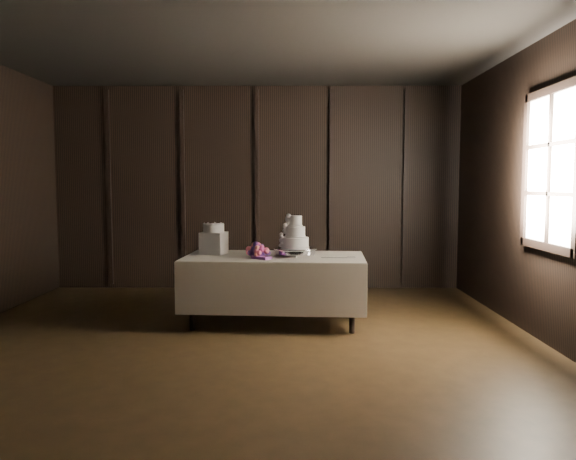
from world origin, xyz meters
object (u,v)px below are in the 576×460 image
at_px(cake_stand, 295,252).
at_px(bouquet, 258,251).
at_px(box_pedestal, 214,243).
at_px(display_table, 275,286).
at_px(wedding_cake, 293,235).
at_px(small_cake, 214,228).

bearing_deg(cake_stand, bouquet, -161.21).
bearing_deg(box_pedestal, display_table, -14.34).
distance_m(display_table, bouquet, 0.47).
relative_size(cake_stand, wedding_cake, 1.35).
xyz_separation_m(wedding_cake, bouquet, (-0.38, -0.12, -0.16)).
bearing_deg(box_pedestal, small_cake, 180.00).
bearing_deg(wedding_cake, box_pedestal, 165.77).
bearing_deg(bouquet, wedding_cake, 17.97).
distance_m(cake_stand, wedding_cake, 0.19).
xyz_separation_m(bouquet, box_pedestal, (-0.52, 0.32, 0.06)).
bearing_deg(small_cake, box_pedestal, 0.00).
bearing_deg(small_cake, cake_stand, -11.19).
relative_size(display_table, box_pedestal, 7.90).
bearing_deg(bouquet, display_table, 38.76).
xyz_separation_m(display_table, small_cake, (-0.70, 0.18, 0.64)).
height_order(cake_stand, box_pedestal, box_pedestal).
relative_size(display_table, wedding_cake, 5.71).
xyz_separation_m(display_table, cake_stand, (0.23, -0.00, 0.39)).
bearing_deg(wedding_cake, cake_stand, 27.93).
height_order(display_table, box_pedestal, box_pedestal).
bearing_deg(bouquet, small_cake, 148.17).
xyz_separation_m(display_table, bouquet, (-0.18, -0.14, 0.41)).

